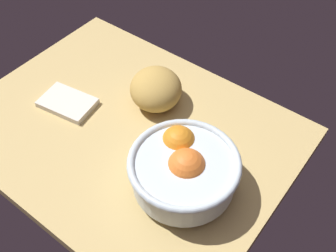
{
  "coord_description": "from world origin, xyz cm",
  "views": [
    {
      "loc": [
        -47.97,
        45.96,
        75.23
      ],
      "look_at": [
        -10.28,
        -3.27,
        5.0
      ],
      "focal_mm": 43.46,
      "sensor_mm": 36.0,
      "label": 1
    }
  ],
  "objects": [
    {
      "name": "napkin_folded",
      "position": [
        17.45,
        3.16,
        0.78
      ],
      "size": [
        14.98,
        11.11,
        1.56
      ],
      "primitive_type": "cube",
      "rotation": [
        0.0,
        0.0,
        0.16
      ],
      "color": "silver",
      "rests_on": "ground"
    },
    {
      "name": "fruit_bowl",
      "position": [
        -20.51,
        4.71,
        6.0
      ],
      "size": [
        23.49,
        23.49,
        11.2
      ],
      "color": "silver",
      "rests_on": "ground"
    },
    {
      "name": "ground_plane",
      "position": [
        0.0,
        0.0,
        -1.5
      ],
      "size": [
        79.03,
        60.09,
        3.0
      ],
      "primitive_type": "cube",
      "color": "tan"
    },
    {
      "name": "bread_loaf",
      "position": [
        0.31,
        -11.67,
        4.59
      ],
      "size": [
        19.38,
        19.49,
        9.18
      ],
      "primitive_type": "ellipsoid",
      "rotation": [
        0.0,
        0.0,
        5.43
      ],
      "color": "tan",
      "rests_on": "ground"
    }
  ]
}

